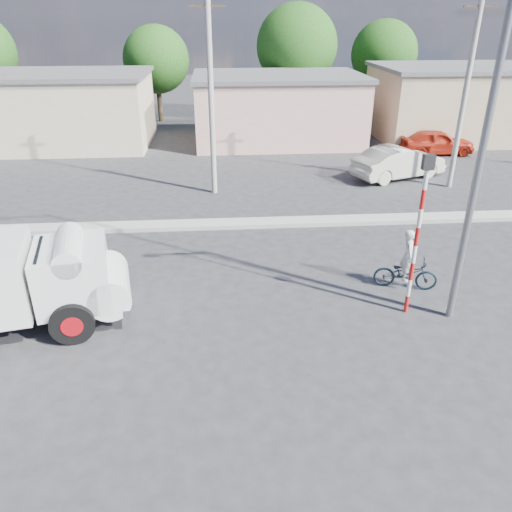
{
  "coord_description": "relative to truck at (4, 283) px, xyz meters",
  "views": [
    {
      "loc": [
        -1.77,
        -9.76,
        7.38
      ],
      "look_at": [
        -0.82,
        2.62,
        1.3
      ],
      "focal_mm": 35.0,
      "sensor_mm": 36.0,
      "label": 1
    }
  ],
  "objects": [
    {
      "name": "traffic_pole",
      "position": [
        10.37,
        0.02,
        1.25
      ],
      "size": [
        0.28,
        0.18,
        4.36
      ],
      "color": "red",
      "rests_on": "ground"
    },
    {
      "name": "median",
      "position": [
        7.17,
        6.52,
        -1.27
      ],
      "size": [
        40.0,
        0.8,
        0.16
      ],
      "primitive_type": "cube",
      "color": "#99968E",
      "rests_on": "ground"
    },
    {
      "name": "bicycle",
      "position": [
        10.77,
        1.32,
        -0.87
      ],
      "size": [
        1.92,
        1.09,
        0.96
      ],
      "primitive_type": "imported",
      "rotation": [
        0.0,
        0.0,
        1.31
      ],
      "color": "black",
      "rests_on": "ground"
    },
    {
      "name": "building_row",
      "position": [
        8.27,
        20.52,
        0.79
      ],
      "size": [
        37.8,
        7.3,
        4.44
      ],
      "color": "beige",
      "rests_on": "ground"
    },
    {
      "name": "car_cream",
      "position": [
        14.19,
        12.08,
        -0.57
      ],
      "size": [
        4.98,
        3.26,
        1.55
      ],
      "primitive_type": "imported",
      "rotation": [
        0.0,
        0.0,
        1.95
      ],
      "color": "beige",
      "rests_on": "ground"
    },
    {
      "name": "utility_poles",
      "position": [
        10.42,
        10.52,
        2.72
      ],
      "size": [
        35.4,
        0.24,
        8.0
      ],
      "color": "#99968E",
      "rests_on": "ground"
    },
    {
      "name": "car_red",
      "position": [
        17.95,
        16.44,
        -0.65
      ],
      "size": [
        4.16,
        1.84,
        1.39
      ],
      "primitive_type": "imported",
      "rotation": [
        0.0,
        0.0,
        1.52
      ],
      "color": "#B32512",
      "rests_on": "ground"
    },
    {
      "name": "truck",
      "position": [
        0.0,
        0.0,
        0.0
      ],
      "size": [
        6.19,
        3.27,
        2.43
      ],
      "rotation": [
        0.0,
        0.0,
        0.2
      ],
      "color": "black",
      "rests_on": "ground"
    },
    {
      "name": "tree_row",
      "position": [
        4.9,
        27.14,
        3.48
      ],
      "size": [
        34.13,
        7.32,
        8.1
      ],
      "color": "#38281E",
      "rests_on": "ground"
    },
    {
      "name": "ground_plane",
      "position": [
        7.17,
        -1.48,
        -1.35
      ],
      "size": [
        120.0,
        120.0,
        0.0
      ],
      "primitive_type": "plane",
      "color": "#2B2B2D",
      "rests_on": "ground"
    },
    {
      "name": "streetlight",
      "position": [
        11.31,
        -0.28,
        3.61
      ],
      "size": [
        2.34,
        0.22,
        9.0
      ],
      "color": "slate",
      "rests_on": "ground"
    },
    {
      "name": "cyclist",
      "position": [
        10.77,
        1.32,
        -0.57
      ],
      "size": [
        0.51,
        0.65,
        1.56
      ],
      "primitive_type": "imported",
      "rotation": [
        0.0,
        0.0,
        1.31
      ],
      "color": "silver",
      "rests_on": "ground"
    }
  ]
}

